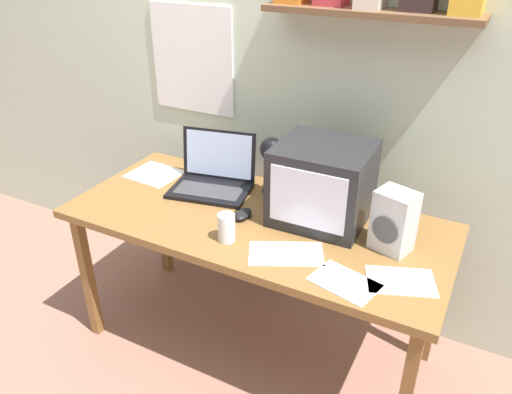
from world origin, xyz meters
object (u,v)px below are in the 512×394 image
object	(u,v)px
open_notebook	(286,254)
loose_paper_near_monitor	(155,174)
corner_desk	(256,230)
printed_handout	(345,282)
juice_glass	(227,229)
space_heater	(394,221)
loose_paper_near_laptop	(401,281)
computer_mouse	(243,214)
laptop	(214,175)
crt_monitor	(322,183)
desk_lamp	(272,156)

from	to	relation	value
open_notebook	loose_paper_near_monitor	size ratio (longest dim) A/B	1.26
corner_desk	printed_handout	bearing A→B (deg)	-27.29
loose_paper_near_monitor	printed_handout	distance (m)	1.18
corner_desk	loose_paper_near_monitor	xyz separation A→B (m)	(-0.64, 0.14, 0.06)
open_notebook	loose_paper_near_monitor	xyz separation A→B (m)	(-0.86, 0.32, 0.00)
juice_glass	space_heater	distance (m)	0.63
loose_paper_near_laptop	open_notebook	bearing A→B (deg)	-175.23
space_heater	printed_handout	size ratio (longest dim) A/B	0.95
computer_mouse	laptop	bearing A→B (deg)	144.51
crt_monitor	desk_lamp	size ratio (longest dim) A/B	1.29
laptop	loose_paper_near_laptop	bearing A→B (deg)	-29.21
open_notebook	printed_handout	world-z (taller)	same
crt_monitor	computer_mouse	bearing A→B (deg)	-154.30
corner_desk	computer_mouse	world-z (taller)	computer_mouse
crt_monitor	loose_paper_near_laptop	distance (m)	0.52
desk_lamp	loose_paper_near_monitor	bearing A→B (deg)	175.72
desk_lamp	printed_handout	world-z (taller)	desk_lamp
open_notebook	computer_mouse	bearing A→B (deg)	149.71
desk_lamp	loose_paper_near_monitor	distance (m)	0.65
desk_lamp	computer_mouse	xyz separation A→B (m)	(-0.03, -0.22, -0.19)
loose_paper_near_monitor	laptop	bearing A→B (deg)	4.02
laptop	printed_handout	size ratio (longest dim) A/B	1.59
desk_lamp	space_heater	size ratio (longest dim) A/B	1.22
open_notebook	loose_paper_near_monitor	distance (m)	0.92
laptop	crt_monitor	bearing A→B (deg)	-15.03
juice_glass	loose_paper_near_monitor	size ratio (longest dim) A/B	0.45
corner_desk	crt_monitor	size ratio (longest dim) A/B	4.27
juice_glass	space_heater	world-z (taller)	space_heater
juice_glass	printed_handout	bearing A→B (deg)	-4.74
loose_paper_near_monitor	printed_handout	xyz separation A→B (m)	(1.12, -0.38, 0.00)
open_notebook	printed_handout	size ratio (longest dim) A/B	1.25
computer_mouse	open_notebook	world-z (taller)	computer_mouse
space_heater	computer_mouse	bearing A→B (deg)	-157.49
juice_glass	loose_paper_near_laptop	xyz separation A→B (m)	(0.67, 0.06, -0.05)
corner_desk	open_notebook	world-z (taller)	open_notebook
desk_lamp	crt_monitor	bearing A→B (deg)	-24.54
printed_handout	juice_glass	bearing A→B (deg)	175.26
corner_desk	desk_lamp	bearing A→B (deg)	96.17
juice_glass	open_notebook	world-z (taller)	juice_glass
loose_paper_near_laptop	printed_handout	world-z (taller)	same
laptop	desk_lamp	size ratio (longest dim) A/B	1.38
printed_handout	space_heater	bearing A→B (deg)	73.38
computer_mouse	open_notebook	xyz separation A→B (m)	(0.27, -0.16, -0.01)
crt_monitor	printed_handout	size ratio (longest dim) A/B	1.49
laptop	desk_lamp	world-z (taller)	desk_lamp
loose_paper_near_laptop	laptop	bearing A→B (deg)	162.11
space_heater	open_notebook	size ratio (longest dim) A/B	0.76
computer_mouse	open_notebook	distance (m)	0.32
computer_mouse	printed_handout	distance (m)	0.57
space_heater	open_notebook	bearing A→B (deg)	-129.92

